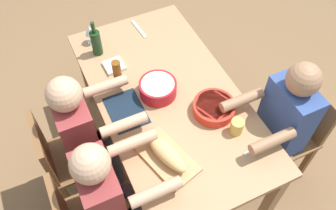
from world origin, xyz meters
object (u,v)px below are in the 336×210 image
object	(u,v)px
diner_far_left	(109,193)
cutting_board	(167,158)
chair_far_center	(64,156)
dining_table	(168,103)
napkin_stack	(114,66)
diner_far_center	(84,130)
chair_near_left	(294,128)
bread_loaf	(167,153)
beer_bottle	(117,74)
cup_near_left	(237,127)
diner_near_left	(281,120)
serving_bowl_fruit	(214,107)
wine_bottle	(96,42)
wine_glass	(90,31)
serving_bowl_pasta	(158,88)

from	to	relation	value
diner_far_left	cutting_board	distance (m)	0.40
chair_far_center	diner_far_left	distance (m)	0.56
dining_table	napkin_stack	xyz separation A→B (m)	(0.41, 0.24, 0.10)
diner_far_center	chair_far_center	bearing A→B (deg)	90.00
chair_near_left	bread_loaf	xyz separation A→B (m)	(0.04, 1.01, 0.32)
beer_bottle	napkin_stack	distance (m)	0.20
dining_table	cutting_board	xyz separation A→B (m)	(-0.44, 0.22, 0.09)
bread_loaf	beer_bottle	xyz separation A→B (m)	(0.68, 0.06, 0.04)
dining_table	cup_near_left	bearing A→B (deg)	-149.12
cutting_board	beer_bottle	xyz separation A→B (m)	(0.68, 0.06, 0.10)
chair_far_center	napkin_stack	distance (m)	0.73
diner_near_left	cup_near_left	size ratio (longest dim) A/B	11.54
chair_far_center	chair_near_left	distance (m)	1.65
diner_far_left	serving_bowl_fruit	world-z (taller)	diner_far_left
diner_far_center	bread_loaf	bearing A→B (deg)	-138.45
diner_far_left	cup_near_left	distance (m)	0.88
diner_far_left	cutting_board	bearing A→B (deg)	-83.87
diner_near_left	cutting_board	bearing A→B (deg)	87.08
wine_bottle	wine_glass	distance (m)	0.13
chair_near_left	cup_near_left	bearing A→B (deg)	86.19
serving_bowl_pasta	wine_bottle	xyz separation A→B (m)	(0.55, 0.25, 0.05)
chair_far_center	cutting_board	size ratio (longest dim) A/B	2.12
serving_bowl_fruit	napkin_stack	bearing A→B (deg)	35.08
cutting_board	diner_far_left	bearing A→B (deg)	96.13
chair_near_left	serving_bowl_pasta	distance (m)	1.05
dining_table	beer_bottle	distance (m)	0.41
beer_bottle	cup_near_left	bearing A→B (deg)	-141.84
wine_bottle	diner_far_left	bearing A→B (deg)	164.35
cup_near_left	napkin_stack	xyz separation A→B (m)	(0.86, 0.51, -0.04)
dining_table	chair_far_center	xyz separation A→B (m)	(0.00, 0.79, -0.17)
cup_near_left	chair_near_left	bearing A→B (deg)	-93.81
beer_bottle	napkin_stack	xyz separation A→B (m)	(0.17, -0.03, -0.10)
serving_bowl_fruit	cutting_board	xyz separation A→B (m)	(-0.19, 0.43, -0.03)
chair_near_left	cup_near_left	xyz separation A→B (m)	(0.03, 0.52, 0.31)
diner_near_left	wine_bottle	xyz separation A→B (m)	(1.08, 0.91, 0.15)
napkin_stack	wine_glass	bearing A→B (deg)	11.58
diner_far_center	diner_far_left	size ratio (longest dim) A/B	1.00
cup_near_left	diner_far_left	bearing A→B (deg)	92.27
diner_far_center	serving_bowl_pasta	xyz separation A→B (m)	(0.05, -0.55, 0.10)
dining_table	diner_far_center	bearing A→B (deg)	90.00
chair_far_center	chair_near_left	world-z (taller)	same
napkin_stack	bread_loaf	bearing A→B (deg)	-178.06
diner_far_left	cup_near_left	world-z (taller)	diner_far_left
beer_bottle	cup_near_left	xyz separation A→B (m)	(-0.69, -0.54, -0.06)
chair_near_left	bread_loaf	size ratio (longest dim) A/B	2.66
diner_near_left	cutting_board	world-z (taller)	diner_near_left
diner_near_left	dining_table	bearing A→B (deg)	51.45
diner_far_left	chair_near_left	size ratio (longest dim) A/B	1.41
chair_far_center	cutting_board	bearing A→B (deg)	-127.53
diner_far_left	napkin_stack	size ratio (longest dim) A/B	8.57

